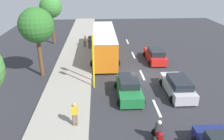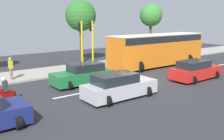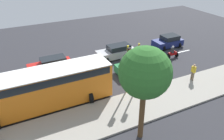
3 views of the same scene
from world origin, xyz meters
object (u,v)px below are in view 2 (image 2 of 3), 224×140
street_tree_center (151,16)px  car_silver (119,86)px  street_tree_north (81,16)px  city_bus (158,48)px  car_red (195,71)px  pedestrian_near_signal (11,68)px  car_green (83,75)px  motorcycle (4,93)px  traffic_light_corner (81,40)px  pedestrian_by_tree (164,50)px  traffic_light_midblock (92,39)px

street_tree_center → car_silver: bearing=129.4°
car_silver → street_tree_north: 13.52m
city_bus → street_tree_north: (6.24, 5.14, 3.09)m
car_red → pedestrian_near_signal: size_ratio=2.64×
car_green → street_tree_center: (8.70, -15.69, 4.36)m
motorcycle → traffic_light_corner: size_ratio=0.34×
traffic_light_corner → pedestrian_near_signal: bearing=79.4°
city_bus → motorcycle: city_bus is taller
pedestrian_near_signal → street_tree_center: 20.55m
city_bus → street_tree_north: 8.66m
motorcycle → pedestrian_near_signal: bearing=-19.5°
city_bus → traffic_light_corner: size_ratio=2.44×
car_silver → traffic_light_corner: traffic_light_corner is taller
pedestrian_by_tree → traffic_light_midblock: bearing=96.6°
pedestrian_by_tree → pedestrian_near_signal: bearing=90.7°
car_green → car_red: same height
car_silver → pedestrian_near_signal: (8.10, 4.02, 0.35)m
pedestrian_by_tree → street_tree_north: 10.48m
traffic_light_corner → street_tree_center: size_ratio=0.68×
car_red → traffic_light_corner: traffic_light_corner is taller
city_bus → pedestrian_near_signal: city_bus is taller
traffic_light_corner → street_tree_north: (5.00, -2.88, 2.01)m
pedestrian_near_signal → traffic_light_midblock: size_ratio=0.38×
traffic_light_midblock → motorcycle: bearing=115.4°
motorcycle → car_green: bearing=-79.6°
traffic_light_corner → car_silver: bearing=167.6°
city_bus → pedestrian_by_tree: (2.50, -3.84, -0.79)m
car_green → city_bus: (1.72, -9.69, 1.13)m
traffic_light_corner → car_red: bearing=-138.8°
street_tree_center → city_bus: bearing=139.3°
city_bus → street_tree_center: 9.76m
car_red → pedestrian_by_tree: 10.05m
car_red → traffic_light_corner: bearing=41.2°
pedestrian_by_tree → street_tree_north: bearing=67.4°
pedestrian_by_tree → street_tree_center: (4.49, -2.17, 4.01)m
city_bus → pedestrian_by_tree: size_ratio=6.51×
city_bus → street_tree_north: size_ratio=1.67×
car_green → traffic_light_midblock: traffic_light_midblock is taller
traffic_light_corner → street_tree_north: 6.11m
motorcycle → street_tree_north: bearing=-48.7°
pedestrian_near_signal → street_tree_center: bearing=-76.5°
motorcycle → street_tree_north: (9.01, -10.24, 4.30)m
car_red → street_tree_north: bearing=15.2°
traffic_light_corner → street_tree_north: bearing=-29.9°
car_red → city_bus: 6.16m
car_red → pedestrian_by_tree: (8.25, -5.73, 0.35)m
car_silver → pedestrian_near_signal: bearing=26.4°
traffic_light_corner → traffic_light_midblock: bearing=-90.0°
car_silver → pedestrian_by_tree: size_ratio=2.72×
car_silver → city_bus: size_ratio=0.42×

